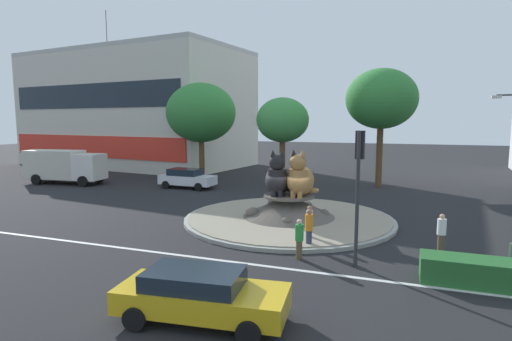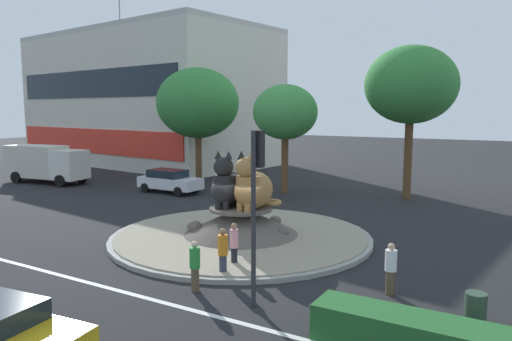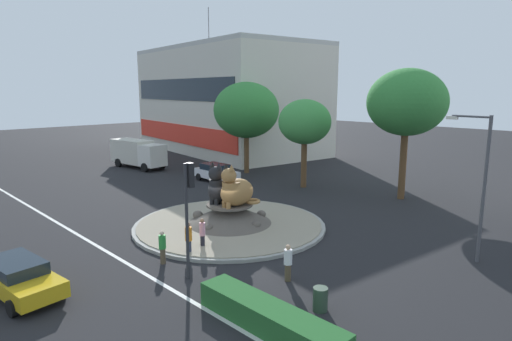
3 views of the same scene
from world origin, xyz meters
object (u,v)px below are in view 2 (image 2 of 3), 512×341
object	(u,v)px
broadleaf_tree_behind_island	(411,85)
pedestrian_orange_shirt	(223,252)
cat_statue_black	(228,186)
traffic_light_mast	(256,185)
third_tree_left	(198,103)
litter_bin	(475,309)
shophouse_block	(148,99)
pedestrian_pink_shirt	(234,244)
pedestrian_white_shirt	(391,268)
second_tree_near_tower	(285,113)
hatchback_near_shophouse	(169,181)
pedestrian_green_shirt	(195,265)
cat_statue_tabby	(252,188)
delivery_box_truck	(45,162)

from	to	relation	value
broadleaf_tree_behind_island	pedestrian_orange_shirt	size ratio (longest dim) A/B	5.62
cat_statue_black	pedestrian_orange_shirt	distance (m)	5.35
traffic_light_mast	third_tree_left	xyz separation A→B (m)	(-15.99, 18.30, 2.59)
broadleaf_tree_behind_island	litter_bin	world-z (taller)	broadleaf_tree_behind_island
shophouse_block	pedestrian_orange_shirt	xyz separation A→B (m)	(27.66, -26.19, -5.88)
pedestrian_pink_shirt	pedestrian_white_shirt	size ratio (longest dim) A/B	1.02
pedestrian_pink_shirt	pedestrian_orange_shirt	distance (m)	1.02
cat_statue_black	pedestrian_white_shirt	size ratio (longest dim) A/B	1.65
broadleaf_tree_behind_island	second_tree_near_tower	bearing A→B (deg)	-163.89
shophouse_block	pedestrian_white_shirt	distance (m)	41.68
broadleaf_tree_behind_island	hatchback_near_shophouse	size ratio (longest dim) A/B	2.11
traffic_light_mast	third_tree_left	distance (m)	24.44
second_tree_near_tower	pedestrian_orange_shirt	distance (m)	17.60
pedestrian_green_shirt	litter_bin	distance (m)	8.12
second_tree_near_tower	cat_statue_black	bearing A→B (deg)	-75.00
cat_statue_tabby	pedestrian_white_shirt	bearing A→B (deg)	67.17
cat_statue_black	traffic_light_mast	world-z (taller)	traffic_light_mast
pedestrian_green_shirt	delivery_box_truck	bearing A→B (deg)	13.10
pedestrian_pink_shirt	pedestrian_green_shirt	size ratio (longest dim) A/B	1.03
pedestrian_orange_shirt	pedestrian_pink_shirt	bearing A→B (deg)	-176.69
pedestrian_green_shirt	litter_bin	world-z (taller)	pedestrian_green_shirt
second_tree_near_tower	shophouse_block	bearing A→B (deg)	154.90
cat_statue_black	pedestrian_pink_shirt	size ratio (longest dim) A/B	1.62
cat_statue_black	traffic_light_mast	bearing A→B (deg)	26.98
shophouse_block	cat_statue_tabby	bearing A→B (deg)	-31.83
pedestrian_orange_shirt	cat_statue_tabby	bearing A→B (deg)	-169.24
cat_statue_tabby	second_tree_near_tower	bearing A→B (deg)	-158.01
third_tree_left	pedestrian_orange_shirt	bearing A→B (deg)	-50.62
traffic_light_mast	third_tree_left	size ratio (longest dim) A/B	0.58
third_tree_left	traffic_light_mast	bearing A→B (deg)	-48.86
shophouse_block	broadleaf_tree_behind_island	world-z (taller)	shophouse_block
traffic_light_mast	hatchback_near_shophouse	distance (m)	20.34
pedestrian_white_shirt	cat_statue_tabby	bearing A→B (deg)	1.88
broadleaf_tree_behind_island	pedestrian_white_shirt	xyz separation A→B (m)	(3.46, -16.79, -6.33)
broadleaf_tree_behind_island	pedestrian_orange_shirt	xyz separation A→B (m)	(-1.84, -18.18, -6.27)
hatchback_near_shophouse	delivery_box_truck	size ratio (longest dim) A/B	0.64
shophouse_block	broadleaf_tree_behind_island	size ratio (longest dim) A/B	2.95
pedestrian_green_shirt	pedestrian_white_shirt	size ratio (longest dim) A/B	0.99
cat_statue_black	pedestrian_orange_shirt	size ratio (longest dim) A/B	1.57
pedestrian_white_shirt	second_tree_near_tower	bearing A→B (deg)	-26.55
cat_statue_tabby	traffic_light_mast	bearing A→B (deg)	33.08
delivery_box_truck	pedestrian_pink_shirt	bearing A→B (deg)	-28.54
pedestrian_white_shirt	hatchback_near_shophouse	size ratio (longest dim) A/B	0.36
shophouse_block	second_tree_near_tower	size ratio (longest dim) A/B	3.87
pedestrian_green_shirt	shophouse_block	bearing A→B (deg)	-5.14
cat_statue_tabby	traffic_light_mast	xyz separation A→B (m)	(3.64, -5.88, 1.21)
hatchback_near_shophouse	litter_bin	xyz separation A→B (m)	(20.60, -11.78, -0.38)
cat_statue_tabby	pedestrian_white_shirt	world-z (taller)	cat_statue_tabby
second_tree_near_tower	traffic_light_mast	bearing A→B (deg)	-65.37
second_tree_near_tower	third_tree_left	size ratio (longest dim) A/B	0.83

